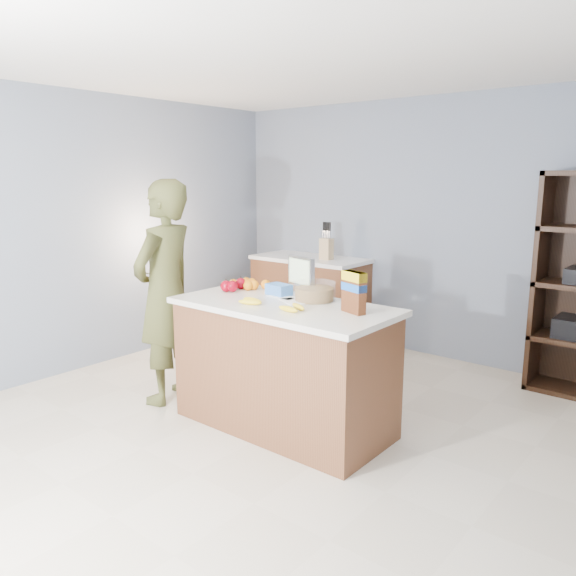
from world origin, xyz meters
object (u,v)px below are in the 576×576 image
Objects in this scene: person at (165,293)px; tv at (301,273)px; cereal_box at (354,289)px; counter_peninsula at (284,371)px.

person is 1.09m from tv.
person is 1.59m from cereal_box.
person reaches higher than cereal_box.
counter_peninsula is 0.83m from cereal_box.
tv is (-0.09, 0.31, 0.64)m from counter_peninsula.
counter_peninsula is 5.53× the size of tv.
tv is 0.65m from cereal_box.
cereal_box is at bearing 8.22° from counter_peninsula.
tv is at bearing 158.68° from cereal_box.
counter_peninsula is 0.90× the size of person.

